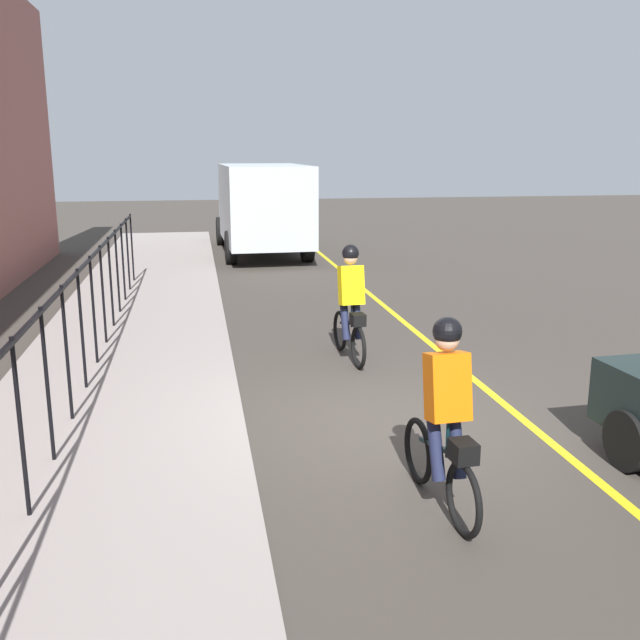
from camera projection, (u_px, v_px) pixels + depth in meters
ground_plane at (394, 423)px, 8.72m from camera, size 80.00×80.00×0.00m
lane_line_centre at (517, 415)px, 8.99m from camera, size 36.00×0.12×0.01m
sidewalk at (104, 436)px, 8.14m from camera, size 40.00×3.20×0.15m
iron_fence at (73, 316)px, 8.76m from camera, size 17.43×0.04×1.60m
cyclist_lead at (351, 304)px, 11.11m from camera, size 1.71×0.38×1.83m
cyclist_follow at (445, 417)px, 6.41m from camera, size 1.71×0.38×1.83m
box_truck_background at (261, 205)px, 22.40m from camera, size 6.77×2.68×2.78m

